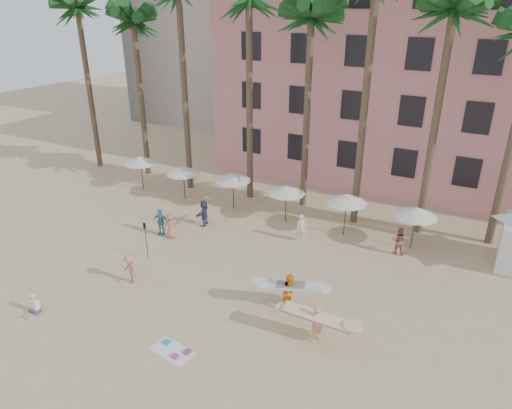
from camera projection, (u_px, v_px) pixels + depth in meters
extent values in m
plane|color=#D1B789|center=(186.00, 339.00, 19.51)|extent=(120.00, 120.00, 0.00)
cube|color=pink|center=(459.00, 77.00, 34.29)|extent=(35.00, 14.00, 16.00)
cylinder|color=brown|center=(89.00, 91.00, 37.49)|extent=(0.44, 0.44, 13.00)
cylinder|color=brown|center=(141.00, 101.00, 35.97)|extent=(0.44, 0.44, 12.00)
cylinder|color=brown|center=(185.00, 96.00, 32.63)|extent=(0.44, 0.44, 14.00)
cylinder|color=brown|center=(250.00, 105.00, 31.01)|extent=(0.44, 0.44, 13.50)
cylinder|color=brown|center=(307.00, 118.00, 29.91)|extent=(0.44, 0.44, 12.50)
cylinder|color=brown|center=(364.00, 112.00, 27.00)|extent=(0.44, 0.44, 14.50)
cylinder|color=brown|center=(434.00, 130.00, 26.01)|extent=(0.44, 0.44, 13.00)
cylinder|color=brown|center=(511.00, 146.00, 24.92)|extent=(0.44, 0.44, 12.00)
cylinder|color=#332B23|center=(142.00, 174.00, 34.63)|extent=(0.07, 0.07, 2.50)
cone|color=silver|center=(140.00, 160.00, 34.18)|extent=(2.50, 2.50, 0.55)
cylinder|color=#332B23|center=(184.00, 184.00, 32.87)|extent=(0.07, 0.07, 2.40)
cone|color=silver|center=(183.00, 170.00, 32.44)|extent=(2.50, 2.50, 0.55)
cylinder|color=#332B23|center=(233.00, 192.00, 31.31)|extent=(0.07, 0.07, 2.50)
cone|color=silver|center=(233.00, 177.00, 30.86)|extent=(2.50, 2.50, 0.55)
cylinder|color=#332B23|center=(286.00, 204.00, 29.55)|extent=(0.07, 0.07, 2.40)
cone|color=silver|center=(286.00, 189.00, 29.12)|extent=(2.50, 2.50, 0.55)
cylinder|color=#332B23|center=(345.00, 216.00, 27.73)|extent=(0.07, 0.07, 2.60)
cone|color=silver|center=(347.00, 198.00, 27.26)|extent=(2.50, 2.50, 0.55)
cylinder|color=#332B23|center=(413.00, 229.00, 26.21)|extent=(0.07, 0.07, 2.50)
cone|color=silver|center=(416.00, 212.00, 25.76)|extent=(2.50, 2.50, 0.55)
cube|color=white|center=(172.00, 351.00, 18.84)|extent=(1.92, 1.24, 0.02)
cube|color=teal|center=(167.00, 342.00, 19.23)|extent=(0.33, 0.29, 0.10)
cube|color=#CE39A4|center=(175.00, 356.00, 18.45)|extent=(0.31, 0.26, 0.12)
cube|color=#823A8B|center=(187.00, 352.00, 18.73)|extent=(0.30, 0.33, 0.08)
imported|color=#E1A97E|center=(317.00, 323.00, 19.12)|extent=(0.70, 0.76, 1.74)
cube|color=beige|center=(318.00, 317.00, 18.97)|extent=(2.99, 0.98, 0.36)
imported|color=#FF9D1A|center=(290.00, 292.00, 21.07)|extent=(0.89, 1.04, 1.86)
cube|color=silver|center=(291.00, 285.00, 20.92)|extent=(2.98, 1.57, 0.30)
imported|color=#A25943|center=(399.00, 241.00, 25.83)|extent=(0.85, 0.69, 1.65)
imported|color=tan|center=(130.00, 269.00, 23.09)|extent=(1.20, 0.93, 1.63)
imported|color=#B17264|center=(171.00, 226.00, 27.59)|extent=(0.93, 0.79, 1.61)
imported|color=silver|center=(301.00, 228.00, 27.15)|extent=(0.76, 0.71, 1.74)
imported|color=#4EA4B7|center=(160.00, 221.00, 27.99)|extent=(1.05, 0.53, 1.72)
imported|color=#373C60|center=(204.00, 213.00, 29.15)|extent=(0.79, 1.65, 1.71)
cylinder|color=black|center=(146.00, 242.00, 25.22)|extent=(0.04, 0.04, 2.10)
cube|color=black|center=(144.00, 226.00, 24.81)|extent=(0.18, 0.03, 0.35)
cube|color=#3F3F4C|center=(35.00, 311.00, 21.11)|extent=(0.42, 0.39, 0.22)
cube|color=tan|center=(29.00, 316.00, 20.87)|extent=(0.37, 0.42, 0.11)
cube|color=white|center=(34.00, 304.00, 21.00)|extent=(0.41, 0.24, 0.51)
sphere|color=tan|center=(33.00, 297.00, 20.85)|extent=(0.22, 0.22, 0.22)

